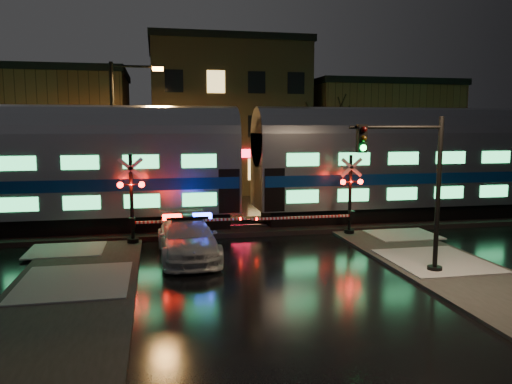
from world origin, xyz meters
TOP-DOWN VIEW (x-y plane):
  - ground at (0.00, 0.00)m, footprint 120.00×120.00m
  - ballast at (0.00, 5.00)m, footprint 90.00×4.20m
  - sidewalk_left at (-6.50, -6.00)m, footprint 4.00×20.00m
  - sidewalk_right at (6.50, -6.00)m, footprint 4.00×20.00m
  - building_left at (-13.00, 22.00)m, footprint 14.00×10.00m
  - building_mid at (2.00, 22.50)m, footprint 12.00×11.00m
  - building_right at (15.00, 22.00)m, footprint 12.00×10.00m
  - train at (0.66, 5.00)m, footprint 51.00×3.12m
  - police_car at (-2.64, -0.19)m, footprint 2.39×5.51m
  - crossing_signal_right at (4.81, 2.30)m, footprint 5.43×0.64m
  - crossing_signal_left at (-4.51, 2.30)m, footprint 5.63×0.65m
  - traffic_light at (4.89, -4.17)m, footprint 3.56×0.67m
  - streetlight at (-5.76, 9.00)m, footprint 2.89×0.30m

SIDE VIEW (x-z plane):
  - ground at x=0.00m, z-range 0.00..0.00m
  - sidewalk_left at x=-6.50m, z-range 0.00..0.12m
  - sidewalk_right at x=6.50m, z-range 0.00..0.12m
  - ballast at x=0.00m, z-range 0.00..0.24m
  - police_car at x=-2.64m, z-range -0.08..1.67m
  - crossing_signal_right at x=4.81m, z-range -0.34..3.51m
  - crossing_signal_left at x=-4.51m, z-range -0.35..3.64m
  - traffic_light at x=4.89m, z-range 0.17..5.68m
  - train at x=0.66m, z-range 0.42..6.35m
  - building_right at x=15.00m, z-range 0.00..8.50m
  - building_left at x=-13.00m, z-range 0.00..9.00m
  - streetlight at x=-5.76m, z-range 0.66..9.31m
  - building_mid at x=2.00m, z-range 0.00..11.50m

